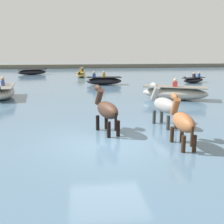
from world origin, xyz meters
The scene contains 12 objects.
ground_plane centered at (0.00, 0.00, 0.00)m, with size 120.00×120.00×0.00m, color #756B56.
water_surface centered at (0.00, 10.00, 0.21)m, with size 90.00×90.00×0.43m, color slate.
horse_lead_dark_bay centered at (0.10, 1.08, 1.21)m, with size 0.89×1.87×2.04m.
horse_trailing_chestnut centered at (2.21, -0.64, 1.15)m, with size 0.48×1.77×1.94m.
horse_flank_grey centered at (2.38, 1.73, 1.19)m, with size 0.84×1.85×2.01m.
boat_near_port centered at (1.44, 14.97, 0.75)m, with size 2.96×1.16×1.12m.
boat_far_inshore centered at (4.84, 7.35, 0.81)m, with size 3.97×2.75×1.25m.
boat_distant_west centered at (-0.27, 21.97, 0.70)m, with size 1.28×2.67×1.01m.
boat_mid_channel centered at (-5.27, 9.14, 0.81)m, with size 1.72×3.58×1.24m.
boat_near_starboard centered at (9.44, 15.43, 0.67)m, with size 2.50×1.77×0.93m.
boat_mid_outer centered at (-5.85, 25.48, 0.73)m, with size 3.40×1.92×0.76m.
far_shoreline centered at (0.00, 37.17, 0.51)m, with size 80.00×2.40×1.02m, color #605B4C.
Camera 1 is at (-0.97, -8.60, 3.32)m, focal length 45.80 mm.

